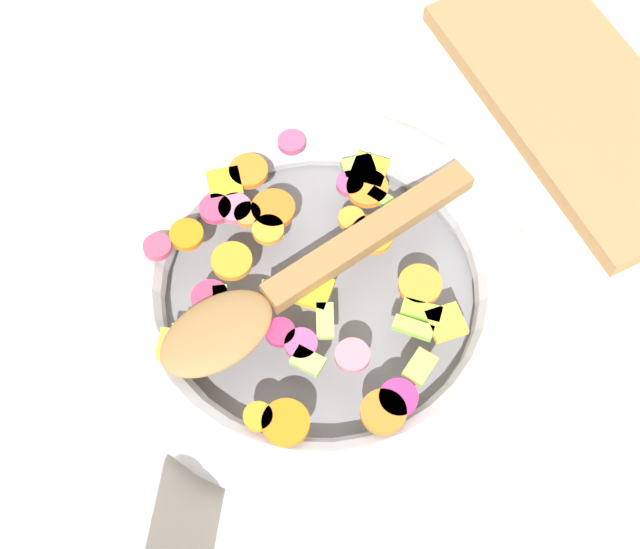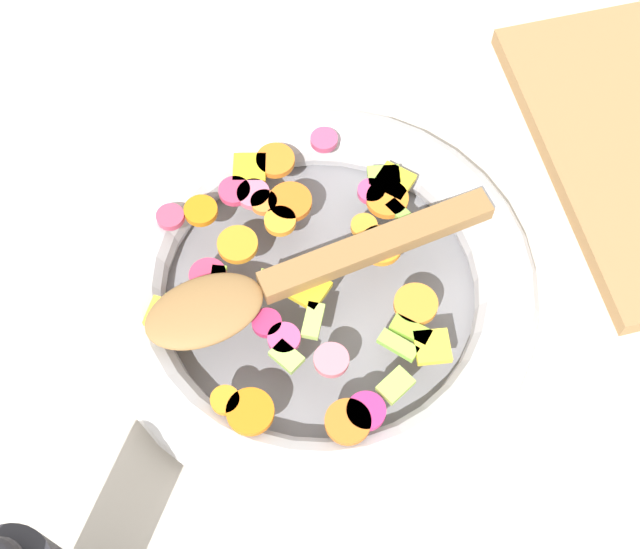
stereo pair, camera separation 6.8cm
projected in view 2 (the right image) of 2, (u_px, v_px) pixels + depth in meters
The scene contains 5 objects.
ground_plane at pixel (320, 303), 0.72m from camera, with size 4.00×4.00×0.00m, color beige.
skillet at pixel (320, 291), 0.70m from camera, with size 0.34×0.34×0.05m.
chopped_vegetables at pixel (306, 268), 0.68m from camera, with size 0.27×0.23×0.01m.
wooden_spoon at pixel (284, 280), 0.66m from camera, with size 0.08×0.28×0.01m.
cutting_board at pixel (630, 154), 0.78m from camera, with size 0.31×0.15×0.02m.
Camera 2 is at (0.30, -0.07, 0.65)m, focal length 50.00 mm.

